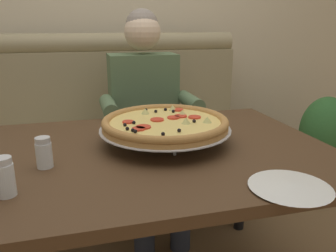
{
  "coord_description": "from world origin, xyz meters",
  "views": [
    {
      "loc": [
        -0.28,
        -1.21,
        1.19
      ],
      "look_at": [
        0.05,
        0.01,
        0.81
      ],
      "focal_mm": 36.52,
      "sensor_mm": 36.0,
      "label": 1
    }
  ],
  "objects_px": {
    "booth_bench": "(124,146)",
    "diner_main": "(147,109)",
    "shaker_pepper_flakes": "(44,155)",
    "potted_plant": "(324,139)",
    "shaker_parmesan": "(5,180)",
    "pizza": "(165,124)",
    "plate_near_left": "(290,185)",
    "dining_table": "(156,167)"
  },
  "relations": [
    {
      "from": "plate_near_left",
      "to": "booth_bench",
      "type": "bearing_deg",
      "value": 102.35
    },
    {
      "from": "dining_table",
      "to": "potted_plant",
      "type": "bearing_deg",
      "value": 27.8
    },
    {
      "from": "shaker_pepper_flakes",
      "to": "plate_near_left",
      "type": "relative_size",
      "value": 0.43
    },
    {
      "from": "plate_near_left",
      "to": "potted_plant",
      "type": "bearing_deg",
      "value": 46.44
    },
    {
      "from": "diner_main",
      "to": "potted_plant",
      "type": "height_order",
      "value": "diner_main"
    },
    {
      "from": "diner_main",
      "to": "plate_near_left",
      "type": "xyz_separation_m",
      "value": [
        0.19,
        -1.13,
        0.03
      ]
    },
    {
      "from": "diner_main",
      "to": "pizza",
      "type": "xyz_separation_m",
      "value": [
        -0.06,
        -0.64,
        0.1
      ]
    },
    {
      "from": "pizza",
      "to": "shaker_parmesan",
      "type": "relative_size",
      "value": 4.57
    },
    {
      "from": "shaker_pepper_flakes",
      "to": "shaker_parmesan",
      "type": "distance_m",
      "value": 0.2
    },
    {
      "from": "shaker_parmesan",
      "to": "potted_plant",
      "type": "height_order",
      "value": "shaker_parmesan"
    },
    {
      "from": "shaker_pepper_flakes",
      "to": "potted_plant",
      "type": "distance_m",
      "value": 2.05
    },
    {
      "from": "diner_main",
      "to": "pizza",
      "type": "distance_m",
      "value": 0.65
    },
    {
      "from": "booth_bench",
      "to": "shaker_parmesan",
      "type": "height_order",
      "value": "booth_bench"
    },
    {
      "from": "plate_near_left",
      "to": "dining_table",
      "type": "bearing_deg",
      "value": 125.41
    },
    {
      "from": "diner_main",
      "to": "shaker_parmesan",
      "type": "relative_size",
      "value": 11.11
    },
    {
      "from": "booth_bench",
      "to": "shaker_pepper_flakes",
      "type": "height_order",
      "value": "booth_bench"
    },
    {
      "from": "shaker_pepper_flakes",
      "to": "shaker_parmesan",
      "type": "bearing_deg",
      "value": -116.31
    },
    {
      "from": "shaker_pepper_flakes",
      "to": "potted_plant",
      "type": "xyz_separation_m",
      "value": [
        1.83,
        0.83,
        -0.38
      ]
    },
    {
      "from": "diner_main",
      "to": "potted_plant",
      "type": "relative_size",
      "value": 1.82
    },
    {
      "from": "booth_bench",
      "to": "diner_main",
      "type": "distance_m",
      "value": 0.42
    },
    {
      "from": "booth_bench",
      "to": "plate_near_left",
      "type": "bearing_deg",
      "value": -77.65
    },
    {
      "from": "diner_main",
      "to": "pizza",
      "type": "height_order",
      "value": "diner_main"
    },
    {
      "from": "booth_bench",
      "to": "shaker_parmesan",
      "type": "bearing_deg",
      "value": -111.79
    },
    {
      "from": "booth_bench",
      "to": "shaker_pepper_flakes",
      "type": "distance_m",
      "value": 1.18
    },
    {
      "from": "shaker_parmesan",
      "to": "plate_near_left",
      "type": "xyz_separation_m",
      "value": [
        0.79,
        -0.17,
        -0.04
      ]
    },
    {
      "from": "pizza",
      "to": "shaker_parmesan",
      "type": "bearing_deg",
      "value": -150.09
    },
    {
      "from": "plate_near_left",
      "to": "diner_main",
      "type": "bearing_deg",
      "value": 99.78
    },
    {
      "from": "booth_bench",
      "to": "pizza",
      "type": "relative_size",
      "value": 3.26
    },
    {
      "from": "pizza",
      "to": "plate_near_left",
      "type": "distance_m",
      "value": 0.55
    },
    {
      "from": "dining_table",
      "to": "shaker_pepper_flakes",
      "type": "relative_size",
      "value": 12.88
    },
    {
      "from": "booth_bench",
      "to": "plate_near_left",
      "type": "height_order",
      "value": "booth_bench"
    },
    {
      "from": "dining_table",
      "to": "booth_bench",
      "type": "bearing_deg",
      "value": 90.0
    },
    {
      "from": "pizza",
      "to": "diner_main",
      "type": "bearing_deg",
      "value": 84.93
    },
    {
      "from": "dining_table",
      "to": "pizza",
      "type": "bearing_deg",
      "value": 45.05
    },
    {
      "from": "shaker_pepper_flakes",
      "to": "pizza",
      "type": "bearing_deg",
      "value": 16.07
    },
    {
      "from": "booth_bench",
      "to": "diner_main",
      "type": "bearing_deg",
      "value": -67.42
    },
    {
      "from": "potted_plant",
      "to": "booth_bench",
      "type": "bearing_deg",
      "value": 171.62
    },
    {
      "from": "dining_table",
      "to": "potted_plant",
      "type": "height_order",
      "value": "dining_table"
    },
    {
      "from": "booth_bench",
      "to": "plate_near_left",
      "type": "xyz_separation_m",
      "value": [
        0.31,
        -1.39,
        0.34
      ]
    },
    {
      "from": "dining_table",
      "to": "shaker_parmesan",
      "type": "bearing_deg",
      "value": -152.14
    },
    {
      "from": "booth_bench",
      "to": "pizza",
      "type": "xyz_separation_m",
      "value": [
        0.05,
        -0.91,
        0.41
      ]
    },
    {
      "from": "booth_bench",
      "to": "diner_main",
      "type": "relative_size",
      "value": 1.34
    }
  ]
}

